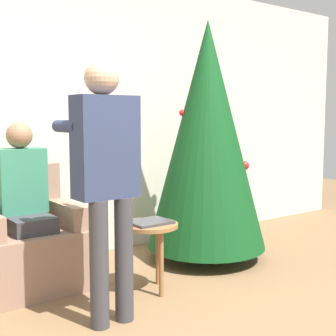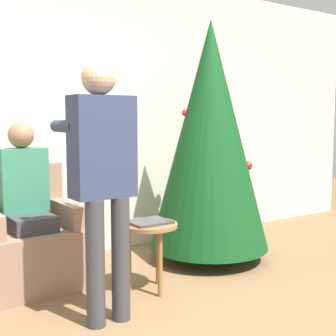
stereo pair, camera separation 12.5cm
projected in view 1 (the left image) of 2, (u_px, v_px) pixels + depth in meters
The scene contains 7 objects.
wall_back at pixel (57, 114), 4.25m from camera, with size 8.00×0.06×2.70m.
christmas_tree at pixel (207, 135), 4.27m from camera, with size 1.09×1.09×2.19m.
armchair at pixel (26, 245), 3.61m from camera, with size 0.73×0.69×0.94m.
person_seated at pixel (25, 198), 3.55m from camera, with size 0.36×0.46×1.28m.
person_standing at pixel (106, 168), 2.94m from camera, with size 0.42×0.57×1.67m.
side_stool at pixel (149, 234), 3.53m from camera, with size 0.43×0.43×0.52m.
laptop at pixel (149, 222), 3.52m from camera, with size 0.30×0.25×0.02m.
Camera 1 is at (-1.74, -1.81, 1.32)m, focal length 50.00 mm.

